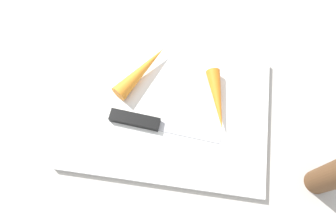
{
  "coord_description": "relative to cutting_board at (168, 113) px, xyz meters",
  "views": [
    {
      "loc": [
        0.03,
        -0.21,
        0.55
      ],
      "look_at": [
        0.0,
        0.0,
        0.01
      ],
      "focal_mm": 34.04,
      "sensor_mm": 36.0,
      "label": 1
    }
  ],
  "objects": [
    {
      "name": "carrot_short",
      "position": [
        0.09,
        0.03,
        0.02
      ],
      "size": [
        0.05,
        0.12,
        0.03
      ],
      "primitive_type": "cone",
      "rotation": [
        0.0,
        1.57,
        4.95
      ],
      "color": "orange",
      "rests_on": "cutting_board"
    },
    {
      "name": "ground_plane",
      "position": [
        0.0,
        0.0,
        -0.01
      ],
      "size": [
        1.4,
        1.4,
        0.0
      ],
      "primitive_type": "plane",
      "color": "#ADA8A0"
    },
    {
      "name": "pepper_grinder",
      "position": [
        0.27,
        -0.09,
        0.06
      ],
      "size": [
        0.04,
        0.04,
        0.13
      ],
      "primitive_type": "cylinder",
      "color": "brown",
      "rests_on": "ground_plane"
    },
    {
      "name": "cutting_board",
      "position": [
        0.0,
        0.0,
        0.0
      ],
      "size": [
        0.36,
        0.26,
        0.01
      ],
      "primitive_type": "cube",
      "color": "white",
      "rests_on": "ground_plane"
    },
    {
      "name": "carrot_long",
      "position": [
        -0.06,
        0.07,
        0.02
      ],
      "size": [
        0.09,
        0.12,
        0.03
      ],
      "primitive_type": "cone",
      "rotation": [
        0.0,
        1.57,
        1.01
      ],
      "color": "orange",
      "rests_on": "cutting_board"
    },
    {
      "name": "knife",
      "position": [
        -0.04,
        -0.03,
        0.01
      ],
      "size": [
        0.2,
        0.04,
        0.01
      ],
      "rotation": [
        0.0,
        0.0,
        6.2
      ],
      "color": "#B7B7BC",
      "rests_on": "cutting_board"
    }
  ]
}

